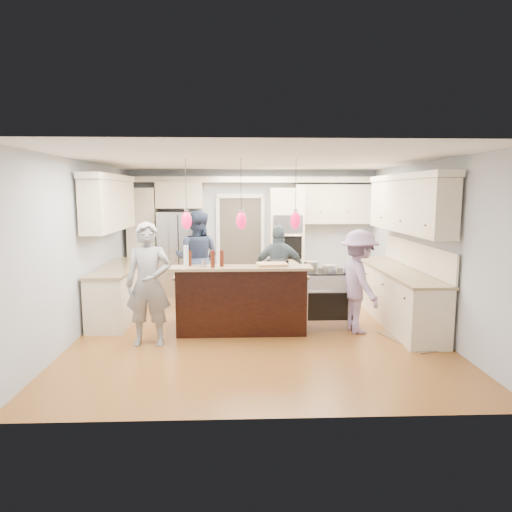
% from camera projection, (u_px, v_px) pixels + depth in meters
% --- Properties ---
extents(ground_plane, '(6.00, 6.00, 0.00)m').
position_uv_depth(ground_plane, '(257.00, 328.00, 7.46)').
color(ground_plane, '#A86B2E').
rests_on(ground_plane, ground).
extents(room_shell, '(5.54, 6.04, 2.72)m').
position_uv_depth(room_shell, '(257.00, 217.00, 7.21)').
color(room_shell, '#B2BCC6').
rests_on(room_shell, ground).
extents(refrigerator, '(0.90, 0.70, 1.80)m').
position_uv_depth(refrigerator, '(181.00, 253.00, 9.89)').
color(refrigerator, '#B7B7BC').
rests_on(refrigerator, ground).
extents(oven_column, '(0.72, 0.69, 2.30)m').
position_uv_depth(oven_column, '(286.00, 241.00, 9.97)').
color(oven_column, '#EEE4C1').
rests_on(oven_column, ground).
extents(back_upper_cabinets, '(5.30, 0.61, 2.54)m').
position_uv_depth(back_upper_cabinets, '(218.00, 217.00, 9.93)').
color(back_upper_cabinets, '#EEE4C1').
rests_on(back_upper_cabinets, ground).
extents(right_counter_run, '(0.64, 3.10, 2.51)m').
position_uv_depth(right_counter_run, '(400.00, 261.00, 7.70)').
color(right_counter_run, '#EEE4C1').
rests_on(right_counter_run, ground).
extents(left_cabinets, '(0.64, 2.30, 2.51)m').
position_uv_depth(left_cabinets, '(116.00, 258.00, 8.01)').
color(left_cabinets, '#EEE4C1').
rests_on(left_cabinets, ground).
extents(kitchen_island, '(2.10, 1.46, 1.12)m').
position_uv_depth(kitchen_island, '(242.00, 299.00, 7.45)').
color(kitchen_island, black).
rests_on(kitchen_island, ground).
extents(island_range, '(0.82, 0.71, 0.92)m').
position_uv_depth(island_range, '(326.00, 298.00, 7.59)').
color(island_range, '#B7B7BC').
rests_on(island_range, ground).
extents(pendant_lights, '(1.75, 0.15, 1.03)m').
position_uv_depth(pendant_lights, '(241.00, 220.00, 6.69)').
color(pendant_lights, black).
rests_on(pendant_lights, ground).
extents(person_bar_end, '(0.66, 0.44, 1.80)m').
position_uv_depth(person_bar_end, '(149.00, 284.00, 6.57)').
color(person_bar_end, gray).
rests_on(person_bar_end, ground).
extents(person_far_left, '(1.03, 0.88, 1.86)m').
position_uv_depth(person_far_left, '(197.00, 259.00, 8.87)').
color(person_far_left, navy).
rests_on(person_far_left, ground).
extents(person_far_right, '(0.97, 0.44, 1.63)m').
position_uv_depth(person_far_right, '(279.00, 270.00, 8.20)').
color(person_far_right, '#455661').
rests_on(person_far_right, ground).
extents(person_range_side, '(0.79, 1.15, 1.63)m').
position_uv_depth(person_range_side, '(359.00, 282.00, 7.17)').
color(person_range_side, '#9177A0').
rests_on(person_range_side, ground).
extents(floor_rug, '(0.99, 1.21, 0.01)m').
position_uv_depth(floor_rug, '(417.00, 340.00, 6.88)').
color(floor_rug, '#8A694B').
rests_on(floor_rug, ground).
extents(water_bottle, '(0.08, 0.08, 0.31)m').
position_uv_depth(water_bottle, '(186.00, 256.00, 6.71)').
color(water_bottle, silver).
rests_on(water_bottle, kitchen_island).
extents(beer_bottle_a, '(0.07, 0.07, 0.22)m').
position_uv_depth(beer_bottle_a, '(190.00, 258.00, 6.81)').
color(beer_bottle_a, '#47190C').
rests_on(beer_bottle_a, kitchen_island).
extents(beer_bottle_b, '(0.07, 0.07, 0.25)m').
position_uv_depth(beer_bottle_b, '(213.00, 259.00, 6.65)').
color(beer_bottle_b, '#47190C').
rests_on(beer_bottle_b, kitchen_island).
extents(beer_bottle_c, '(0.08, 0.08, 0.24)m').
position_uv_depth(beer_bottle_c, '(222.00, 258.00, 6.75)').
color(beer_bottle_c, '#47190C').
rests_on(beer_bottle_c, kitchen_island).
extents(drink_can, '(0.06, 0.06, 0.12)m').
position_uv_depth(drink_can, '(204.00, 263.00, 6.68)').
color(drink_can, '#B7B7BC').
rests_on(drink_can, kitchen_island).
extents(cutting_board, '(0.47, 0.36, 0.03)m').
position_uv_depth(cutting_board, '(272.00, 264.00, 6.85)').
color(cutting_board, tan).
rests_on(cutting_board, kitchen_island).
extents(pot_large, '(0.24, 0.24, 0.14)m').
position_uv_depth(pot_large, '(311.00, 265.00, 7.66)').
color(pot_large, '#B7B7BC').
rests_on(pot_large, island_range).
extents(pot_small, '(0.23, 0.23, 0.11)m').
position_uv_depth(pot_small, '(330.00, 268.00, 7.46)').
color(pot_small, '#B7B7BC').
rests_on(pot_small, island_range).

